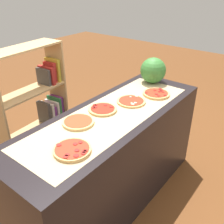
% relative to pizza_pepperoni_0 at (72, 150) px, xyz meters
% --- Properties ---
extents(ground_plane, '(12.00, 12.00, 0.00)m').
position_rel_pizza_pepperoni_0_xyz_m(ground_plane, '(0.57, 0.11, -0.96)').
color(ground_plane, brown).
extents(counter, '(2.01, 0.68, 0.95)m').
position_rel_pizza_pepperoni_0_xyz_m(counter, '(0.57, 0.11, -0.49)').
color(counter, black).
rests_on(counter, ground_plane).
extents(parchment_paper, '(1.71, 0.54, 0.00)m').
position_rel_pizza_pepperoni_0_xyz_m(parchment_paper, '(0.57, 0.11, -0.01)').
color(parchment_paper, tan).
rests_on(parchment_paper, counter).
extents(pizza_pepperoni_0, '(0.25, 0.25, 0.03)m').
position_rel_pizza_pepperoni_0_xyz_m(pizza_pepperoni_0, '(0.00, 0.00, 0.00)').
color(pizza_pepperoni_0, tan).
rests_on(pizza_pepperoni_0, parchment_paper).
extents(pizza_plain_1, '(0.25, 0.25, 0.02)m').
position_rel_pizza_pepperoni_0_xyz_m(pizza_plain_1, '(0.28, 0.23, -0.00)').
color(pizza_plain_1, '#DBB26B').
rests_on(pizza_plain_1, parchment_paper).
extents(pizza_pepperoni_2, '(0.25, 0.25, 0.03)m').
position_rel_pizza_pepperoni_0_xyz_m(pizza_pepperoni_2, '(0.57, 0.21, -0.00)').
color(pizza_pepperoni_2, tan).
rests_on(pizza_pepperoni_2, parchment_paper).
extents(pizza_mushroom_3, '(0.26, 0.26, 0.03)m').
position_rel_pizza_pepperoni_0_xyz_m(pizza_mushroom_3, '(0.85, 0.11, -0.00)').
color(pizza_mushroom_3, tan).
rests_on(pizza_mushroom_3, parchment_paper).
extents(pizza_pepperoni_4, '(0.26, 0.26, 0.03)m').
position_rel_pizza_pepperoni_0_xyz_m(pizza_pepperoni_4, '(1.13, 0.01, -0.00)').
color(pizza_pepperoni_4, tan).
rests_on(pizza_pepperoni_4, parchment_paper).
extents(watermelon, '(0.27, 0.27, 0.27)m').
position_rel_pizza_pepperoni_0_xyz_m(watermelon, '(1.39, 0.21, 0.12)').
color(watermelon, '#387A33').
rests_on(watermelon, counter).
extents(bookshelf, '(0.84, 0.33, 1.37)m').
position_rel_pizza_pepperoni_0_xyz_m(bookshelf, '(0.58, 1.12, -0.33)').
color(bookshelf, tan).
rests_on(bookshelf, ground_plane).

